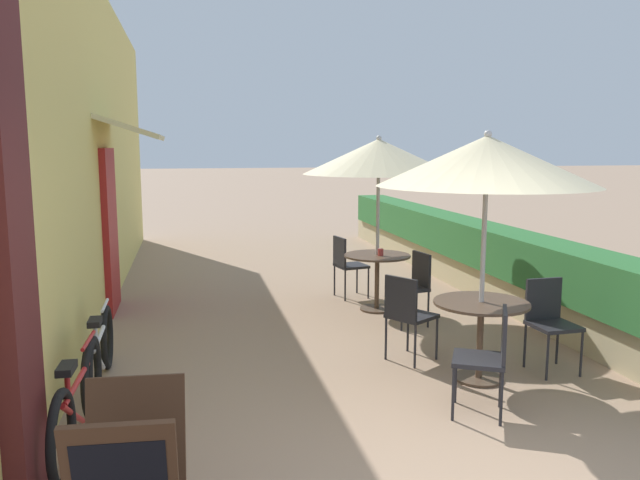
{
  "coord_description": "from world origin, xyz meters",
  "views": [
    {
      "loc": [
        -1.4,
        -3.11,
        2.12
      ],
      "look_at": [
        0.15,
        4.18,
        1.0
      ],
      "focal_mm": 35.0,
      "sensor_mm": 36.0,
      "label": 1
    }
  ],
  "objects_px": {
    "cafe_chair_near_back": "(549,317)",
    "cafe_chair_mid_left": "(413,282)",
    "patio_umbrella_near": "(487,161)",
    "bicycle_leaning": "(78,404)",
    "patio_umbrella_mid": "(379,157)",
    "patio_table_near": "(481,321)",
    "cafe_chair_near_right": "(489,352)",
    "cafe_chair_near_left": "(407,311)",
    "cafe_chair_mid_right": "(347,262)",
    "coffee_cup_mid": "(381,252)",
    "bicycle_second": "(101,352)",
    "patio_table_mid": "(377,268)"
  },
  "relations": [
    {
      "from": "cafe_chair_near_back",
      "to": "cafe_chair_mid_left",
      "type": "bearing_deg",
      "value": -69.82
    },
    {
      "from": "patio_umbrella_mid",
      "to": "cafe_chair_mid_right",
      "type": "xyz_separation_m",
      "value": [
        -0.22,
        0.74,
        -1.48
      ]
    },
    {
      "from": "patio_table_near",
      "to": "cafe_chair_mid_left",
      "type": "distance_m",
      "value": 1.83
    },
    {
      "from": "patio_table_near",
      "to": "cafe_chair_mid_right",
      "type": "relative_size",
      "value": 0.99
    },
    {
      "from": "bicycle_second",
      "to": "cafe_chair_near_left",
      "type": "bearing_deg",
      "value": 0.97
    },
    {
      "from": "cafe_chair_near_left",
      "to": "cafe_chair_mid_left",
      "type": "height_order",
      "value": "same"
    },
    {
      "from": "cafe_chair_near_left",
      "to": "coffee_cup_mid",
      "type": "height_order",
      "value": "cafe_chair_near_left"
    },
    {
      "from": "cafe_chair_near_left",
      "to": "cafe_chair_near_right",
      "type": "distance_m",
      "value": 1.34
    },
    {
      "from": "cafe_chair_mid_left",
      "to": "coffee_cup_mid",
      "type": "distance_m",
      "value": 0.74
    },
    {
      "from": "cafe_chair_near_back",
      "to": "bicycle_leaning",
      "type": "relative_size",
      "value": 0.53
    },
    {
      "from": "patio_umbrella_mid",
      "to": "cafe_chair_mid_left",
      "type": "relative_size",
      "value": 2.6
    },
    {
      "from": "cafe_chair_near_right",
      "to": "cafe_chair_mid_right",
      "type": "height_order",
      "value": "same"
    },
    {
      "from": "coffee_cup_mid",
      "to": "bicycle_second",
      "type": "bearing_deg",
      "value": -148.11
    },
    {
      "from": "cafe_chair_near_back",
      "to": "cafe_chair_mid_left",
      "type": "relative_size",
      "value": 1.0
    },
    {
      "from": "cafe_chair_near_right",
      "to": "cafe_chair_mid_right",
      "type": "bearing_deg",
      "value": 28.91
    },
    {
      "from": "cafe_chair_near_left",
      "to": "cafe_chair_near_right",
      "type": "height_order",
      "value": "same"
    },
    {
      "from": "cafe_chair_mid_left",
      "to": "patio_umbrella_mid",
      "type": "bearing_deg",
      "value": 5.68
    },
    {
      "from": "cafe_chair_near_back",
      "to": "cafe_chair_mid_left",
      "type": "xyz_separation_m",
      "value": [
        -0.73,
        1.72,
        0.0
      ]
    },
    {
      "from": "patio_table_mid",
      "to": "bicycle_second",
      "type": "xyz_separation_m",
      "value": [
        -3.17,
        -2.06,
        -0.23
      ]
    },
    {
      "from": "bicycle_second",
      "to": "cafe_chair_mid_right",
      "type": "bearing_deg",
      "value": 42.54
    },
    {
      "from": "cafe_chair_mid_left",
      "to": "coffee_cup_mid",
      "type": "xyz_separation_m",
      "value": [
        -0.2,
        0.66,
        0.26
      ]
    },
    {
      "from": "cafe_chair_near_left",
      "to": "patio_table_mid",
      "type": "xyz_separation_m",
      "value": [
        0.3,
        1.97,
        0.04
      ]
    },
    {
      "from": "cafe_chair_near_left",
      "to": "coffee_cup_mid",
      "type": "distance_m",
      "value": 1.93
    },
    {
      "from": "cafe_chair_mid_left",
      "to": "cafe_chair_mid_right",
      "type": "relative_size",
      "value": 1.0
    },
    {
      "from": "cafe_chair_near_back",
      "to": "cafe_chair_near_left",
      "type": "bearing_deg",
      "value": -24.32
    },
    {
      "from": "patio_umbrella_near",
      "to": "cafe_chair_mid_right",
      "type": "distance_m",
      "value": 3.65
    },
    {
      "from": "coffee_cup_mid",
      "to": "bicycle_second",
      "type": "height_order",
      "value": "coffee_cup_mid"
    },
    {
      "from": "cafe_chair_mid_left",
      "to": "bicycle_leaning",
      "type": "bearing_deg",
      "value": 115.01
    },
    {
      "from": "cafe_chair_near_right",
      "to": "patio_table_mid",
      "type": "distance_m",
      "value": 3.29
    },
    {
      "from": "cafe_chair_near_back",
      "to": "patio_umbrella_near",
      "type": "bearing_deg",
      "value": 5.68
    },
    {
      "from": "cafe_chair_near_right",
      "to": "bicycle_leaning",
      "type": "xyz_separation_m",
      "value": [
        -3.08,
        0.09,
        -0.19
      ]
    },
    {
      "from": "patio_umbrella_mid",
      "to": "cafe_chair_mid_left",
      "type": "distance_m",
      "value": 1.67
    },
    {
      "from": "patio_table_near",
      "to": "cafe_chair_mid_right",
      "type": "xyz_separation_m",
      "value": [
        -0.4,
        3.31,
        -0.04
      ]
    },
    {
      "from": "cafe_chair_near_right",
      "to": "bicycle_second",
      "type": "distance_m",
      "value": 3.31
    },
    {
      "from": "patio_table_near",
      "to": "cafe_chair_near_right",
      "type": "bearing_deg",
      "value": -111.54
    },
    {
      "from": "cafe_chair_near_right",
      "to": "bicycle_second",
      "type": "bearing_deg",
      "value": 95.46
    },
    {
      "from": "patio_umbrella_near",
      "to": "bicycle_second",
      "type": "relative_size",
      "value": 1.38
    },
    {
      "from": "patio_umbrella_near",
      "to": "cafe_chair_near_right",
      "type": "xyz_separation_m",
      "value": [
        -0.28,
        -0.72,
        -1.48
      ]
    },
    {
      "from": "patio_umbrella_near",
      "to": "patio_table_near",
      "type": "bearing_deg",
      "value": -108.43
    },
    {
      "from": "patio_umbrella_near",
      "to": "cafe_chair_near_back",
      "type": "distance_m",
      "value": 1.67
    },
    {
      "from": "patio_table_mid",
      "to": "bicycle_second",
      "type": "height_order",
      "value": "patio_table_mid"
    },
    {
      "from": "patio_table_mid",
      "to": "bicycle_leaning",
      "type": "relative_size",
      "value": 0.52
    },
    {
      "from": "cafe_chair_near_back",
      "to": "patio_umbrella_mid",
      "type": "xyz_separation_m",
      "value": [
        -0.95,
        2.46,
        1.48
      ]
    },
    {
      "from": "cafe_chair_near_right",
      "to": "cafe_chair_near_back",
      "type": "relative_size",
      "value": 1.0
    },
    {
      "from": "coffee_cup_mid",
      "to": "bicycle_leaning",
      "type": "height_order",
      "value": "coffee_cup_mid"
    },
    {
      "from": "patio_umbrella_near",
      "to": "cafe_chair_mid_left",
      "type": "distance_m",
      "value": 2.35
    },
    {
      "from": "patio_umbrella_near",
      "to": "bicycle_second",
      "type": "distance_m",
      "value": 3.78
    },
    {
      "from": "patio_umbrella_near",
      "to": "bicycle_leaning",
      "type": "height_order",
      "value": "patio_umbrella_near"
    },
    {
      "from": "cafe_chair_near_back",
      "to": "cafe_chair_mid_right",
      "type": "relative_size",
      "value": 1.0
    },
    {
      "from": "cafe_chair_near_back",
      "to": "patio_umbrella_mid",
      "type": "bearing_deg",
      "value": -71.7
    }
  ]
}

